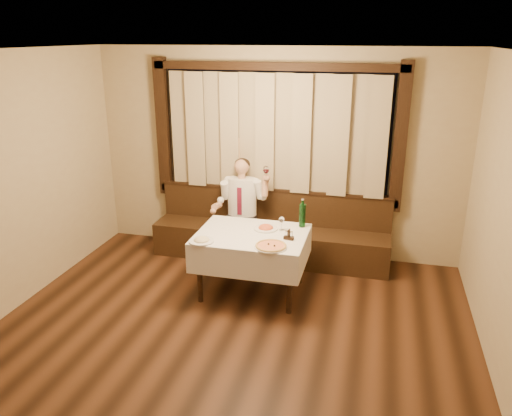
% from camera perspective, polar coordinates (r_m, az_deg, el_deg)
% --- Properties ---
extents(room, '(5.01, 6.01, 2.81)m').
position_cam_1_polar(room, '(4.87, -2.68, 2.04)').
color(room, black).
rests_on(room, ground).
extents(banquette, '(3.20, 0.61, 0.94)m').
position_cam_1_polar(banquette, '(6.87, 1.68, -3.23)').
color(banquette, black).
rests_on(banquette, ground).
extents(dining_table, '(1.27, 0.97, 0.76)m').
position_cam_1_polar(dining_table, '(5.82, -0.48, -3.88)').
color(dining_table, black).
rests_on(dining_table, ground).
extents(pizza, '(0.36, 0.36, 0.04)m').
position_cam_1_polar(pizza, '(5.41, 1.72, -4.36)').
color(pizza, white).
rests_on(pizza, dining_table).
extents(pasta_red, '(0.29, 0.29, 0.10)m').
position_cam_1_polar(pasta_red, '(5.89, 1.13, -2.08)').
color(pasta_red, white).
rests_on(pasta_red, dining_table).
extents(pasta_cream, '(0.28, 0.28, 0.10)m').
position_cam_1_polar(pasta_cream, '(5.57, -6.25, -3.49)').
color(pasta_cream, white).
rests_on(pasta_cream, dining_table).
extents(green_bottle, '(0.08, 0.08, 0.35)m').
position_cam_1_polar(green_bottle, '(5.95, 5.32, -0.80)').
color(green_bottle, '#0F4817').
rests_on(green_bottle, dining_table).
extents(table_wine_glass, '(0.07, 0.07, 0.17)m').
position_cam_1_polar(table_wine_glass, '(5.83, 2.94, -1.40)').
color(table_wine_glass, white).
rests_on(table_wine_glass, dining_table).
extents(cruet_caddy, '(0.12, 0.07, 0.12)m').
position_cam_1_polar(cruet_caddy, '(5.61, 3.76, -3.21)').
color(cruet_caddy, black).
rests_on(cruet_caddy, dining_table).
extents(seated_man, '(0.75, 0.56, 1.38)m').
position_cam_1_polar(seated_man, '(6.70, -1.72, 0.72)').
color(seated_man, black).
rests_on(seated_man, ground).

